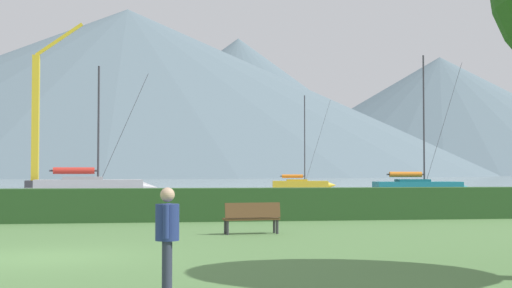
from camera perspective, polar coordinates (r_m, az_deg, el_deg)
name	(u,v)px	position (r m, az deg, el deg)	size (l,w,h in m)	color
ground_plane	(44,258)	(16.43, -16.62, -8.72)	(1000.00, 1000.00, 0.00)	#517A42
harbor_water	(139,180)	(153.19, -9.38, -2.87)	(320.00, 246.00, 0.00)	#8C9EA3
hedge_line	(88,205)	(27.29, -13.34, -4.80)	(80.00, 1.20, 1.25)	#284C23
sailboat_slip_0	(90,186)	(55.37, -13.12, -3.31)	(9.33, 3.45, 9.93)	#9E9EA3
sailboat_slip_1	(419,187)	(57.90, 12.90, -3.35)	(7.89, 2.80, 11.15)	#19707A
sailboat_slip_7	(301,184)	(73.34, 3.62, -3.23)	(6.68, 2.78, 9.71)	gold
park_bench_under_tree	(252,216)	(21.52, -0.33, -5.82)	(1.73, 0.64, 0.95)	brown
person_standing_walker	(167,232)	(10.89, -7.12, -7.03)	(0.36, 0.57, 1.65)	#2D3347
dock_crane	(37,128)	(87.26, -17.15, 1.21)	(6.36, 2.00, 19.55)	#333338
distant_hill_central_peak	(127,92)	(342.87, -10.28, 4.13)	(336.49, 336.49, 78.88)	slate
distant_hill_east_ridge	(238,106)	(435.15, -1.43, 3.06)	(223.20, 223.20, 83.31)	slate
distant_hill_far_shoulder	(440,116)	(381.15, 14.55, 2.20)	(210.57, 210.57, 61.22)	slate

